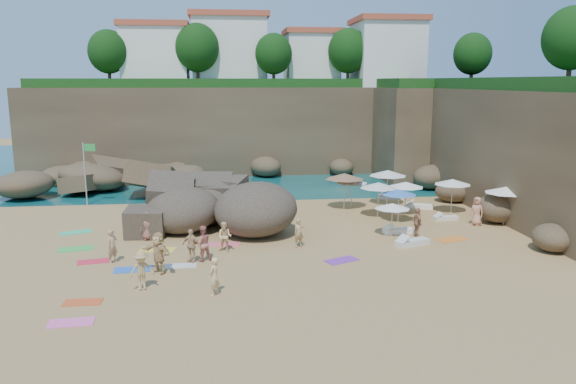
{
  "coord_description": "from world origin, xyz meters",
  "views": [
    {
      "loc": [
        -1.84,
        -29.91,
        8.54
      ],
      "look_at": [
        2.0,
        3.0,
        2.0
      ],
      "focal_mm": 35.0,
      "sensor_mm": 36.0,
      "label": 1
    }
  ],
  "objects": [
    {
      "name": "parasol_10",
      "position": [
        8.83,
        2.77,
        1.89
      ],
      "size": [
        2.17,
        2.17,
        2.06
      ],
      "color": "silver",
      "rests_on": "ground"
    },
    {
      "name": "person_stand_1",
      "position": [
        -2.92,
        -3.57,
        0.87
      ],
      "size": [
        1.01,
        0.89,
        1.75
      ],
      "primitive_type": "imported",
      "rotation": [
        0.0,
        0.0,
        3.45
      ],
      "color": "#B5685A",
      "rests_on": "ground"
    },
    {
      "name": "marina_masts",
      "position": [
        -16.5,
        30.0,
        3.0
      ],
      "size": [
        3.1,
        0.1,
        6.0
      ],
      "color": "white",
      "rests_on": "ground"
    },
    {
      "name": "flag_pole",
      "position": [
        -11.28,
        10.0,
        2.82
      ],
      "size": [
        0.86,
        0.14,
        4.42
      ],
      "color": "silver",
      "rests_on": "ground"
    },
    {
      "name": "cliff_corner",
      "position": [
        17.0,
        20.0,
        4.0
      ],
      "size": [
        10.0,
        12.0,
        8.0
      ],
      "primitive_type": "cube",
      "color": "brown",
      "rests_on": "ground"
    },
    {
      "name": "parasol_11",
      "position": [
        7.47,
        -0.33,
        1.73
      ],
      "size": [
        1.99,
        1.99,
        1.88
      ],
      "color": "silver",
      "rests_on": "ground"
    },
    {
      "name": "person_stand_5",
      "position": [
        -3.16,
        6.23,
        0.88
      ],
      "size": [
        1.7,
        0.89,
        1.76
      ],
      "primitive_type": "imported",
      "rotation": [
        0.0,
        0.0,
        0.28
      ],
      "color": "tan",
      "rests_on": "ground"
    },
    {
      "name": "parasol_8",
      "position": [
        14.95,
        1.31,
        2.16
      ],
      "size": [
        2.49,
        2.49,
        2.35
      ],
      "color": "silver",
      "rests_on": "ground"
    },
    {
      "name": "towel_9",
      "position": [
        -1.9,
        -0.93,
        0.01
      ],
      "size": [
        1.75,
        0.99,
        0.03
      ],
      "primitive_type": "cube",
      "rotation": [
        0.0,
        0.0,
        -0.09
      ],
      "color": "#FE6276",
      "rests_on": "ground"
    },
    {
      "name": "person_stand_4",
      "position": [
        13.27,
        1.43,
        0.87
      ],
      "size": [
        0.87,
        0.97,
        1.75
      ],
      "primitive_type": "imported",
      "rotation": [
        0.0,
        0.0,
        -0.96
      ],
      "color": "tan",
      "rests_on": "ground"
    },
    {
      "name": "parasol_5",
      "position": [
        0.78,
        4.02,
        1.72
      ],
      "size": [
        1.98,
        1.98,
        1.87
      ],
      "color": "silver",
      "rests_on": "ground"
    },
    {
      "name": "towel_1",
      "position": [
        -7.42,
        -10.23,
        0.01
      ],
      "size": [
        1.65,
        0.91,
        0.03
      ],
      "primitive_type": "cube",
      "rotation": [
        0.0,
        0.0,
        0.07
      ],
      "color": "pink",
      "rests_on": "ground"
    },
    {
      "name": "clifftop_trees",
      "position": [
        4.78,
        19.52,
        11.26
      ],
      "size": [
        35.6,
        23.82,
        4.4
      ],
      "color": "#11380F",
      "rests_on": "ground"
    },
    {
      "name": "person_stand_0",
      "position": [
        -7.18,
        -3.41,
        0.82
      ],
      "size": [
        0.67,
        0.72,
        1.64
      ],
      "primitive_type": "imported",
      "rotation": [
        0.0,
        0.0,
        0.93
      ],
      "color": "tan",
      "rests_on": "ground"
    },
    {
      "name": "person_stand_3",
      "position": [
        8.81,
        -0.76,
        0.84
      ],
      "size": [
        0.49,
        1.01,
        1.68
      ],
      "primitive_type": "imported",
      "rotation": [
        0.0,
        0.0,
        1.66
      ],
      "color": "#A97754",
      "rests_on": "ground"
    },
    {
      "name": "cliff_back",
      "position": [
        2.0,
        25.0,
        4.0
      ],
      "size": [
        44.0,
        8.0,
        8.0
      ],
      "primitive_type": "cube",
      "color": "brown",
      "rests_on": "ground"
    },
    {
      "name": "lounger_3",
      "position": [
        8.03,
        0.19,
        0.14
      ],
      "size": [
        1.79,
        0.7,
        0.27
      ],
      "primitive_type": "cube",
      "rotation": [
        0.0,
        0.0,
        0.07
      ],
      "color": "white",
      "rests_on": "ground"
    },
    {
      "name": "parasol_7",
      "position": [
        13.08,
        4.76,
        2.07
      ],
      "size": [
        2.39,
        2.39,
        2.26
      ],
      "color": "silver",
      "rests_on": "ground"
    },
    {
      "name": "towel_8",
      "position": [
        -6.08,
        -4.54,
        0.02
      ],
      "size": [
        1.8,
        0.99,
        0.03
      ],
      "primitive_type": "cube",
      "rotation": [
        0.0,
        0.0,
        0.07
      ],
      "color": "blue",
      "rests_on": "ground"
    },
    {
      "name": "person_stand_2",
      "position": [
        -2.47,
        12.29,
        0.89
      ],
      "size": [
        1.23,
        0.97,
        1.77
      ],
      "primitive_type": "imported",
      "rotation": [
        0.0,
        0.0,
        2.63
      ],
      "color": "#F1C489",
      "rests_on": "ground"
    },
    {
      "name": "cliff_right",
      "position": [
        19.0,
        8.0,
        4.0
      ],
      "size": [
        8.0,
        30.0,
        8.0
      ],
      "primitive_type": "cube",
      "color": "brown",
      "rests_on": "ground"
    },
    {
      "name": "towel_6",
      "position": [
        3.76,
        -4.33,
        0.01
      ],
      "size": [
        1.84,
        1.44,
        0.03
      ],
      "primitive_type": "cube",
      "rotation": [
        0.0,
        0.0,
        0.44
      ],
      "color": "purple",
      "rests_on": "ground"
    },
    {
      "name": "person_lie_4",
      "position": [
        2.01,
        -1.84,
        0.18
      ],
      "size": [
        0.97,
        1.57,
        0.35
      ],
      "primitive_type": "imported",
      "rotation": [
        0.0,
        0.0,
        0.32
      ],
      "color": "tan",
      "rests_on": "ground"
    },
    {
      "name": "lounger_0",
      "position": [
        1.51,
        4.18,
        0.12
      ],
      "size": [
        1.65,
        1.16,
        0.25
      ],
      "primitive_type": "cube",
      "rotation": [
        0.0,
        0.0,
        0.45
      ],
      "color": "silver",
      "rests_on": "ground"
    },
    {
      "name": "parasol_6",
      "position": [
        6.27,
        6.66,
        2.27
      ],
      "size": [
        2.61,
        2.61,
        2.47
      ],
      "color": "silver",
      "rests_on": "ground"
    },
    {
      "name": "towel_3",
      "position": [
        -9.53,
        -0.87,
        0.02
      ],
      "size": [
        1.89,
        1.19,
        0.03
      ],
      "primitive_type": "cube",
      "rotation": [
        0.0,
        0.0,
        0.19
      ],
      "color": "green",
      "rests_on": "ground"
    },
    {
      "name": "person_lie_2",
      "position": [
        -6.05,
        0.43,
        0.2
      ],
      "size": [
        1.08,
        1.66,
        0.41
      ],
      "primitive_type": "imported",
      "rotation": [
        0.0,
        0.0,
        0.23
      ],
      "color": "brown",
      "rests_on": "ground"
    },
    {
      "name": "person_stand_6",
      "position": [
        -2.31,
        -8.11,
        0.79
      ],
      "size": [
        0.63,
        0.69,
        1.58
      ],
      "primitive_type": "imported",
      "rotation": [
        0.0,
        0.0,
        4.16
      ],
      "color": "#E8C484",
      "rests_on": "ground"
    },
    {
      "name": "towel_2",
      "position": [
        -7.46,
        -8.32,
        0.01
      ],
      "size": [
        1.47,
        0.74,
        0.03
      ],
      "primitive_type": "cube",
      "rotation": [
        0.0,
        0.0,
        -0.0
      ],
      "color": "#D84D22",
      "rests_on": "ground"
    },
    {
      "name": "person_lie_1",
      "position": [
        -3.46,
        -3.76,
        0.2
      ],
      "size": [
        1.65,
        1.87,
        0.39
      ],
      "primitive_type": "imported",
      "rotation": [
        0.0,
        0.0,
        -0.55
      ],
      "color": "tan",
      "rests_on": "ground"
    },
    {
      "name": "parasol_4",
      "position": [
        9.55,
        7.6,
        2.27
      ],
      "size": [
        2.62,
        2.62,
        2.48
      ],
      "color": "silver",
      "rests_on": "ground"
    },
    {
      "name": "parasol_1",
      "position": [
        9.89,
        4.66,
        1.99
      ],
      "size": [
        2.29,
        2.29,
        2.16
      ],
      "color": "silver",
      "rests_on": "ground"
    },
    {
      "name": "towel_10",
      "position": [
        10.58,
        -1.44,
        0.02
      ],
      "size": [
        1.92,
        1.37,
        0.03
      ],
      "primitive_type": "cube",
      "rotation": [
        0.0,
        0.0,
        0.32
      ],
      "color": "orange",
      "rests_on": "ground"
    },
    {
      "name": "person_lie_3",
      "position": [
        -4.85,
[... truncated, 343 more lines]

